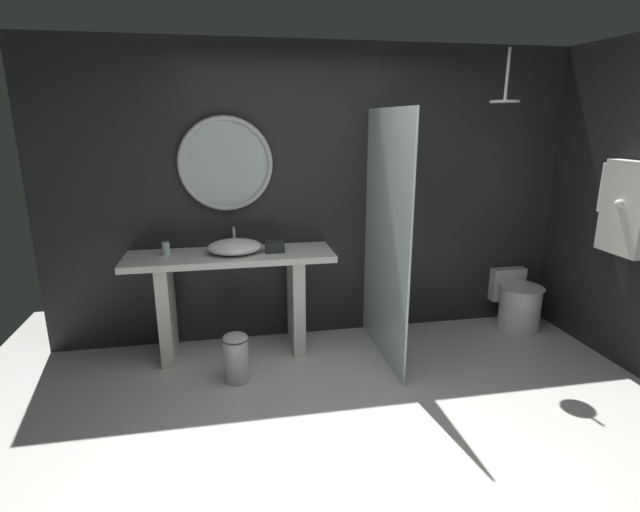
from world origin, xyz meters
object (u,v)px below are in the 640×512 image
at_px(hanging_bathrobe, 627,205).
at_px(tissue_box, 275,247).
at_px(toilet, 517,302).
at_px(rain_shower_head, 505,97).
at_px(vessel_sink, 235,247).
at_px(tumbler_cup, 166,249).
at_px(round_wall_mirror, 226,164).
at_px(waste_bin, 236,357).

bearing_deg(hanging_bathrobe, tissue_box, 164.34).
bearing_deg(toilet, rain_shower_head, -149.83).
bearing_deg(hanging_bathrobe, vessel_sink, 165.94).
relative_size(tumbler_cup, toilet, 0.19).
height_order(round_wall_mirror, rain_shower_head, rain_shower_head).
bearing_deg(tumbler_cup, round_wall_mirror, 20.57).
bearing_deg(hanging_bathrobe, rain_shower_head, 148.49).
height_order(tumbler_cup, waste_bin, tumbler_cup).
height_order(rain_shower_head, waste_bin, rain_shower_head).
bearing_deg(rain_shower_head, toilet, 30.17).
height_order(tissue_box, rain_shower_head, rain_shower_head).
bearing_deg(rain_shower_head, tumbler_cup, 173.51).
distance_m(tissue_box, toilet, 2.45).
relative_size(vessel_sink, tumbler_cup, 4.15).
relative_size(round_wall_mirror, rain_shower_head, 1.92).
xyz_separation_m(round_wall_mirror, hanging_bathrobe, (3.02, -1.00, -0.28)).
xyz_separation_m(hanging_bathrobe, toilet, (-0.30, 0.80, -1.07)).
relative_size(tissue_box, waste_bin, 0.40).
distance_m(vessel_sink, rain_shower_head, 2.48).
bearing_deg(tumbler_cup, waste_bin, -46.87).
xyz_separation_m(hanging_bathrobe, waste_bin, (-3.02, 0.26, -1.13)).
relative_size(rain_shower_head, waste_bin, 1.05).
distance_m(tumbler_cup, hanging_bathrobe, 3.65).
bearing_deg(rain_shower_head, tissue_box, 172.48).
distance_m(vessel_sink, toilet, 2.77).
bearing_deg(tumbler_cup, rain_shower_head, -6.49).
xyz_separation_m(vessel_sink, tumbler_cup, (-0.55, 0.06, -0.01)).
xyz_separation_m(tissue_box, waste_bin, (-0.36, -0.49, -0.74)).
bearing_deg(vessel_sink, round_wall_mirror, 98.78).
relative_size(tumbler_cup, hanging_bathrobe, 0.14).
distance_m(vessel_sink, round_wall_mirror, 0.70).
bearing_deg(tumbler_cup, tissue_box, -4.34).
bearing_deg(waste_bin, vessel_sink, 85.81).
xyz_separation_m(rain_shower_head, waste_bin, (-2.20, -0.24, -1.94)).
xyz_separation_m(tumbler_cup, waste_bin, (0.52, -0.55, -0.75)).
xyz_separation_m(toilet, waste_bin, (-2.71, -0.54, -0.06)).
relative_size(hanging_bathrobe, waste_bin, 2.01).
distance_m(rain_shower_head, waste_bin, 2.94).
relative_size(vessel_sink, hanging_bathrobe, 0.57).
xyz_separation_m(vessel_sink, hanging_bathrobe, (2.98, -0.75, 0.38)).
height_order(vessel_sink, tumbler_cup, vessel_sink).
height_order(round_wall_mirror, waste_bin, round_wall_mirror).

